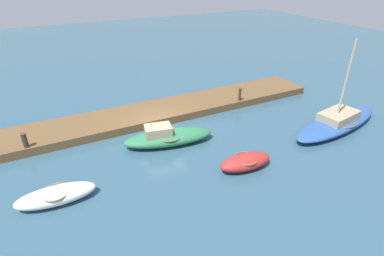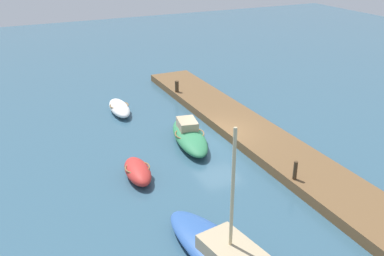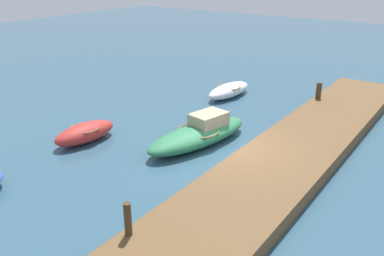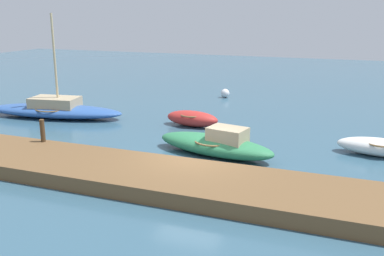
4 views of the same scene
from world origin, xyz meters
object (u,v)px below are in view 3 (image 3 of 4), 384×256
motorboat_green (200,133)px  dinghy_red (85,133)px  mooring_post_mid_west (319,91)px  mooring_post_west (128,219)px  rowboat_white (229,90)px

motorboat_green → dinghy_red: (-2.55, 3.97, -0.06)m
motorboat_green → mooring_post_mid_west: mooring_post_mid_west is taller
dinghy_red → mooring_post_west: 7.51m
dinghy_red → mooring_post_west: size_ratio=3.11×
motorboat_green → rowboat_white: motorboat_green is taller
mooring_post_west → motorboat_green: bearing=19.6°
dinghy_red → mooring_post_mid_west: bearing=-28.3°
mooring_post_west → mooring_post_mid_west: 13.73m
rowboat_white → mooring_post_mid_west: bearing=-74.2°
motorboat_green → mooring_post_west: (-6.57, -2.34, 0.51)m
motorboat_green → dinghy_red: 4.71m
rowboat_white → dinghy_red: bearing=172.7°
rowboat_white → dinghy_red: 8.88m
mooring_post_mid_west → dinghy_red: bearing=147.0°
rowboat_white → mooring_post_mid_west: mooring_post_mid_west is taller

